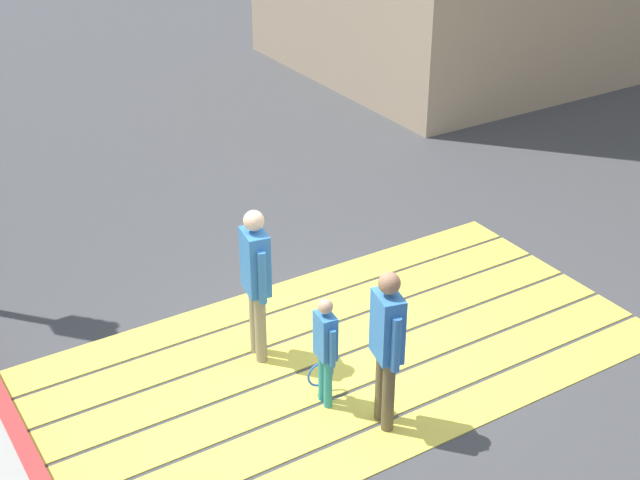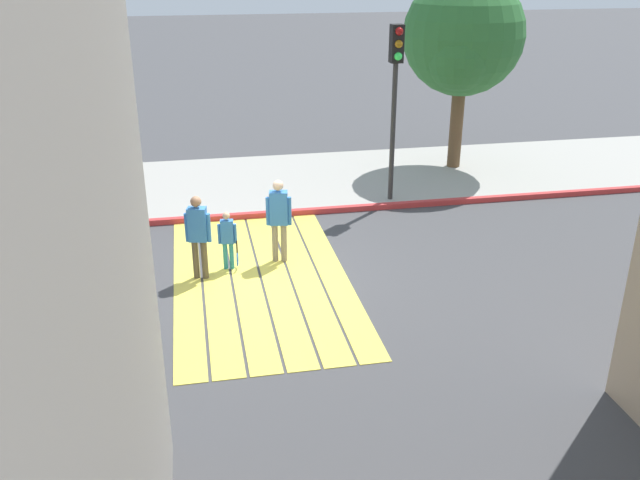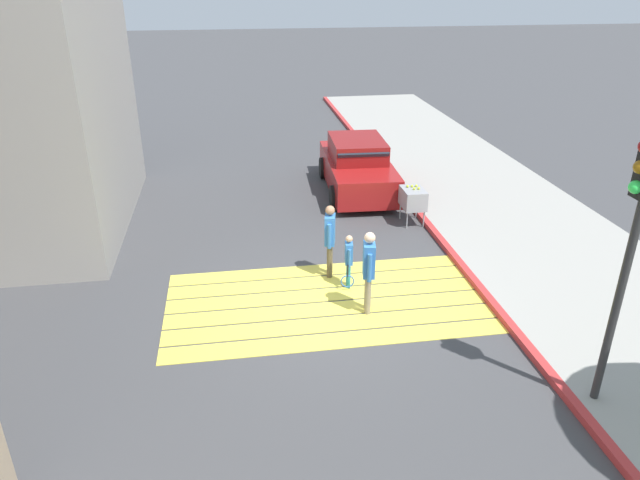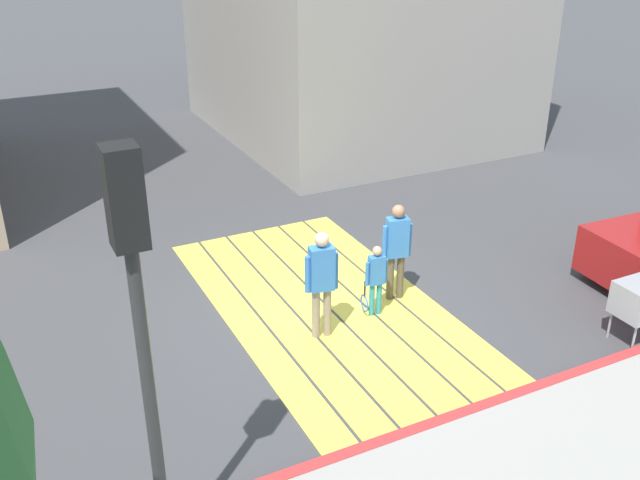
{
  "view_description": "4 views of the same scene",
  "coord_description": "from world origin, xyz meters",
  "views": [
    {
      "loc": [
        -4.26,
        -6.39,
        5.55
      ],
      "look_at": [
        0.03,
        0.49,
        1.16
      ],
      "focal_mm": 50.35,
      "sensor_mm": 36.0,
      "label": 1
    },
    {
      "loc": [
        11.54,
        -1.13,
        5.71
      ],
      "look_at": [
        0.63,
        1.02,
        0.99
      ],
      "focal_mm": 38.07,
      "sensor_mm": 36.0,
      "label": 2
    },
    {
      "loc": [
        1.68,
        9.98,
        6.11
      ],
      "look_at": [
        0.05,
        -0.48,
        1.17
      ],
      "focal_mm": 32.62,
      "sensor_mm": 36.0,
      "label": 3
    },
    {
      "loc": [
        -8.89,
        4.57,
        5.89
      ],
      "look_at": [
        0.76,
        -0.26,
        0.8
      ],
      "focal_mm": 40.41,
      "sensor_mm": 36.0,
      "label": 4
    }
  ],
  "objects": [
    {
      "name": "ground_plane",
      "position": [
        0.0,
        0.0,
        0.0
      ],
      "size": [
        120.0,
        120.0,
        0.0
      ],
      "primitive_type": "plane",
      "color": "#424244"
    },
    {
      "name": "crosswalk_stripes",
      "position": [
        0.0,
        0.0,
        0.01
      ],
      "size": [
        6.4,
        3.25,
        0.01
      ],
      "color": "#EAD64C",
      "rests_on": "ground"
    },
    {
      "name": "sidewalk_west",
      "position": [
        -5.6,
        0.0,
        0.06
      ],
      "size": [
        4.8,
        40.0,
        0.12
      ],
      "primitive_type": "cube",
      "color": "#9E9B93",
      "rests_on": "ground"
    },
    {
      "name": "curb_painted",
      "position": [
        -3.25,
        0.0,
        0.07
      ],
      "size": [
        0.16,
        40.0,
        0.13
      ],
      "primitive_type": "cube",
      "color": "#BC3333",
      "rests_on": "ground"
    },
    {
      "name": "traffic_light_corner",
      "position": [
        -3.58,
        3.61,
        3.04
      ],
      "size": [
        0.39,
        0.28,
        4.24
      ],
      "color": "#2D2D2D",
      "rests_on": "ground"
    },
    {
      "name": "street_tree",
      "position": [
        -5.82,
        6.11,
        3.63
      ],
      "size": [
        3.2,
        3.2,
        5.32
      ],
      "color": "brown",
      "rests_on": "ground"
    },
    {
      "name": "tennis_ball_cart",
      "position": [
        -2.9,
        -3.65,
        0.7
      ],
      "size": [
        0.56,
        0.8,
        1.02
      ],
      "color": "#99999E",
      "rests_on": "ground"
    },
    {
      "name": "pedestrian_adult_lead",
      "position": [
        -0.26,
        -1.11,
        0.96
      ],
      "size": [
        0.28,
        0.47,
        1.65
      ],
      "color": "brown",
      "rests_on": "ground"
    },
    {
      "name": "pedestrian_adult_trailing",
      "position": [
        -0.74,
        0.47,
        0.99
      ],
      "size": [
        0.27,
        0.49,
        1.7
      ],
      "color": "gray",
      "rests_on": "ground"
    },
    {
      "name": "pedestrian_child_with_racket",
      "position": [
        -0.56,
        -0.55,
        0.66
      ],
      "size": [
        0.28,
        0.38,
        1.19
      ],
      "color": "teal",
      "rests_on": "ground"
    }
  ]
}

